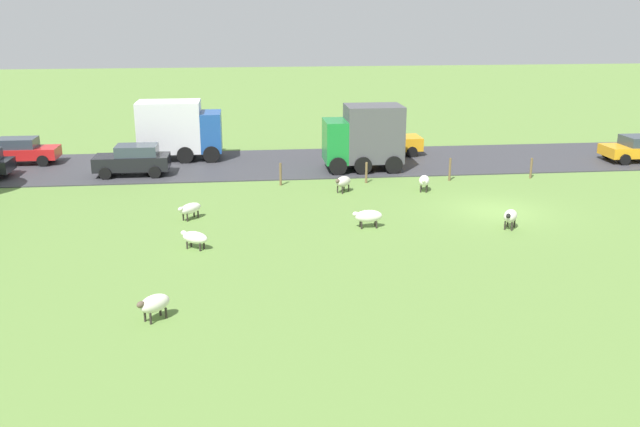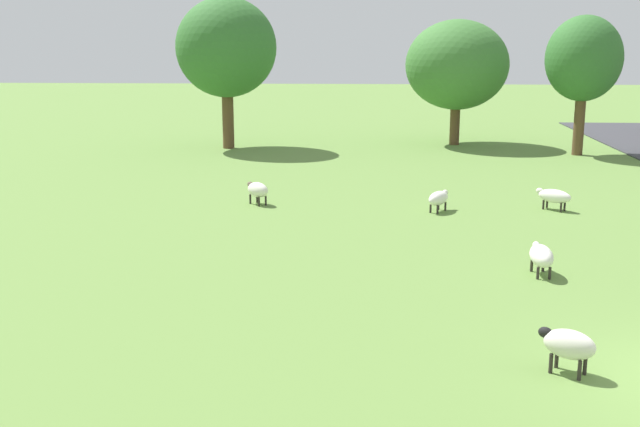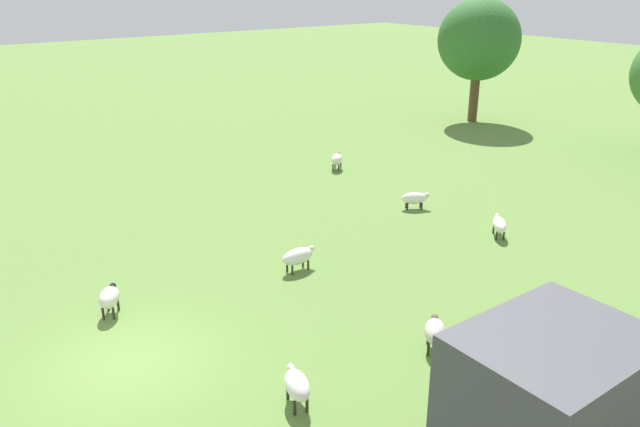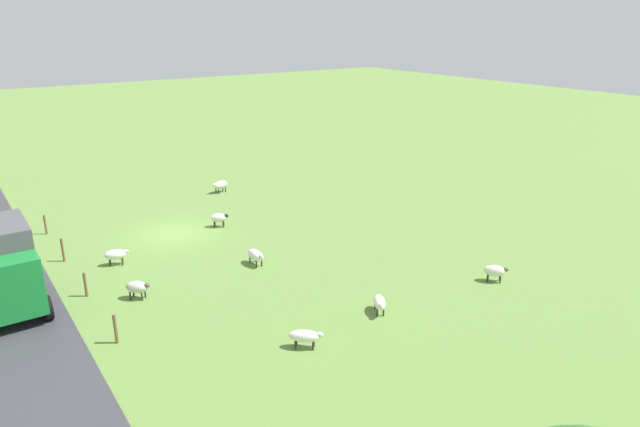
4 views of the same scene
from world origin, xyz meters
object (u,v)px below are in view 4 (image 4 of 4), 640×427
(sheep_0, at_px, (305,336))
(sheep_5, at_px, (116,255))
(sheep_1, at_px, (380,303))
(truck_2, at_px, (1,268))
(sheep_7, at_px, (495,271))
(sheep_2, at_px, (256,255))
(sheep_6, at_px, (137,287))
(sheep_4, at_px, (220,185))
(sheep_3, at_px, (219,218))

(sheep_0, distance_m, sheep_5, 11.77)
(sheep_1, height_order, truck_2, truck_2)
(sheep_0, relative_size, sheep_7, 1.10)
(sheep_2, bearing_deg, truck_2, -9.19)
(truck_2, bearing_deg, sheep_6, 157.98)
(sheep_6, bearing_deg, sheep_0, 117.52)
(sheep_1, height_order, sheep_5, sheep_5)
(sheep_0, bearing_deg, sheep_2, -105.34)
(sheep_5, xyz_separation_m, sheep_6, (0.25, 4.03, 0.00))
(sheep_4, distance_m, sheep_7, 20.08)
(sheep_4, bearing_deg, sheep_2, 72.47)
(sheep_0, distance_m, sheep_1, 3.90)
(sheep_0, bearing_deg, sheep_4, -106.70)
(sheep_2, height_order, sheep_6, sheep_6)
(sheep_5, bearing_deg, sheep_7, 139.36)
(sheep_0, relative_size, sheep_4, 0.95)
(sheep_1, relative_size, sheep_6, 1.09)
(sheep_0, height_order, sheep_2, sheep_2)
(truck_2, bearing_deg, sheep_4, -144.39)
(sheep_1, bearing_deg, sheep_5, -55.69)
(sheep_3, relative_size, sheep_5, 0.88)
(sheep_2, height_order, sheep_7, sheep_7)
(sheep_6, bearing_deg, sheep_2, -178.05)
(sheep_5, bearing_deg, sheep_3, -162.78)
(sheep_2, xyz_separation_m, sheep_6, (5.79, 0.20, 0.04))
(sheep_0, height_order, sheep_6, sheep_6)
(sheep_2, height_order, sheep_3, sheep_3)
(sheep_1, xyz_separation_m, sheep_2, (1.84, -6.98, 0.04))
(sheep_3, xyz_separation_m, truck_2, (11.25, 4.10, 1.38))
(sheep_5, height_order, sheep_7, sheep_5)
(sheep_2, xyz_separation_m, sheep_3, (-0.80, -5.79, 0.05))
(sheep_5, bearing_deg, sheep_0, 107.32)
(truck_2, bearing_deg, sheep_7, 152.84)
(sheep_2, height_order, truck_2, truck_2)
(sheep_1, relative_size, truck_2, 0.27)
(sheep_2, bearing_deg, sheep_4, -107.53)
(sheep_5, relative_size, truck_2, 0.28)
(sheep_0, relative_size, sheep_2, 0.93)
(sheep_5, distance_m, sheep_7, 17.81)
(sheep_3, height_order, sheep_6, sheep_3)
(sheep_5, relative_size, sheep_6, 1.11)
(sheep_3, xyz_separation_m, sheep_6, (6.58, 5.99, -0.01))
(sheep_3, bearing_deg, sheep_2, 82.18)
(sheep_0, height_order, sheep_3, sheep_3)
(sheep_3, distance_m, sheep_7, 15.35)
(sheep_0, distance_m, sheep_2, 7.68)
(sheep_1, height_order, sheep_2, sheep_2)
(sheep_0, relative_size, sheep_3, 1.12)
(sheep_6, bearing_deg, sheep_1, 138.37)
(sheep_6, bearing_deg, sheep_5, -93.57)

